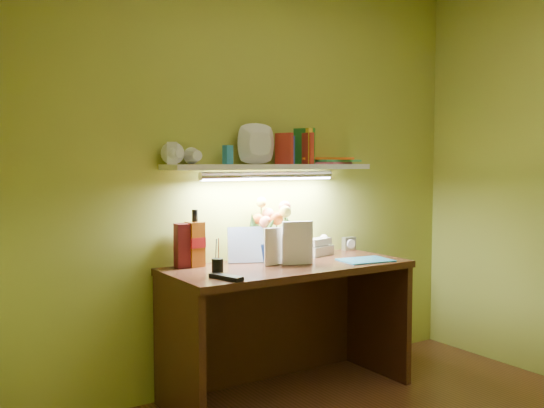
{
  "coord_description": "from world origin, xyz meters",
  "views": [
    {
      "loc": [
        -1.92,
        -1.59,
        1.33
      ],
      "look_at": [
        -0.01,
        1.35,
        1.08
      ],
      "focal_mm": 40.0,
      "sensor_mm": 36.0,
      "label": 1
    }
  ],
  "objects_px": {
    "flower_bouquet": "(272,229)",
    "desk_clock": "(349,244)",
    "desk": "(288,329)",
    "telephone": "(315,245)",
    "whisky_bottle": "(195,238)"
  },
  "relations": [
    {
      "from": "desk_clock",
      "to": "telephone",
      "type": "bearing_deg",
      "value": -167.03
    },
    {
      "from": "desk_clock",
      "to": "whisky_bottle",
      "type": "bearing_deg",
      "value": -175.06
    },
    {
      "from": "desk",
      "to": "desk_clock",
      "type": "xyz_separation_m",
      "value": [
        0.65,
        0.24,
        0.42
      ]
    },
    {
      "from": "flower_bouquet",
      "to": "desk_clock",
      "type": "distance_m",
      "value": 0.67
    },
    {
      "from": "desk",
      "to": "flower_bouquet",
      "type": "xyz_separation_m",
      "value": [
        -0.0,
        0.17,
        0.56
      ]
    },
    {
      "from": "telephone",
      "to": "whisky_bottle",
      "type": "xyz_separation_m",
      "value": [
        -0.8,
        0.03,
        0.1
      ]
    },
    {
      "from": "desk",
      "to": "whisky_bottle",
      "type": "xyz_separation_m",
      "value": [
        -0.47,
        0.22,
        0.53
      ]
    },
    {
      "from": "desk",
      "to": "telephone",
      "type": "xyz_separation_m",
      "value": [
        0.33,
        0.19,
        0.44
      ]
    },
    {
      "from": "desk",
      "to": "whisky_bottle",
      "type": "distance_m",
      "value": 0.75
    },
    {
      "from": "desk_clock",
      "to": "desk",
      "type": "bearing_deg",
      "value": -155.7
    },
    {
      "from": "desk_clock",
      "to": "whisky_bottle",
      "type": "relative_size",
      "value": 0.27
    },
    {
      "from": "desk",
      "to": "telephone",
      "type": "bearing_deg",
      "value": 29.8
    },
    {
      "from": "flower_bouquet",
      "to": "desk_clock",
      "type": "height_order",
      "value": "flower_bouquet"
    },
    {
      "from": "telephone",
      "to": "desk_clock",
      "type": "distance_m",
      "value": 0.32
    },
    {
      "from": "flower_bouquet",
      "to": "desk",
      "type": "bearing_deg",
      "value": -89.84
    }
  ]
}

